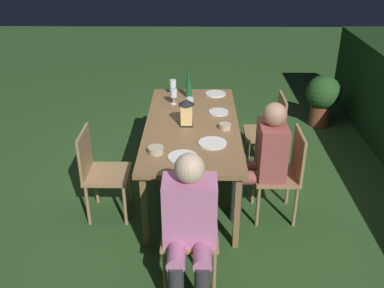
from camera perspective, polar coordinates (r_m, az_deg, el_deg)
The scene contains 20 objects.
ground_plane at distance 4.60m, azimuth 0.00°, elevation -5.86°, with size 16.00×16.00×0.00m, color #2D5123.
dining_table at distance 4.26m, azimuth 0.00°, elevation 2.08°, with size 1.96×0.91×0.75m.
chair_side_right_a at distance 4.82m, azimuth 10.21°, elevation 1.89°, with size 0.42×0.40×0.87m.
chair_side_right_b at distance 4.05m, azimuth 12.04°, elevation -3.46°, with size 0.42×0.40×0.87m.
person_in_rust at distance 3.94m, azimuth 9.46°, elevation -1.57°, with size 0.38×0.47×1.15m.
chair_head_far at distance 3.31m, azimuth -0.26°, elevation -10.42°, with size 0.40×0.42×0.87m.
person_in_pink at distance 3.07m, azimuth -0.32°, elevation -10.40°, with size 0.48×0.38×1.15m.
chair_side_left_b at distance 4.07m, azimuth -12.13°, elevation -3.31°, with size 0.42×0.40×0.87m.
lantern_centerpiece at distance 4.15m, azimuth -0.73°, elevation 4.39°, with size 0.15×0.15×0.27m.
green_bottle_on_table at distance 4.86m, azimuth -0.45°, elevation 7.42°, with size 0.07×0.07×0.29m.
wine_glass_a at distance 4.43m, azimuth -0.30°, elevation 5.50°, with size 0.08×0.08×0.17m.
wine_glass_b at distance 4.96m, azimuth -2.55°, elevation 7.88°, with size 0.08×0.08×0.17m.
wine_glass_c at distance 4.67m, azimuth -2.45°, elevation 6.64°, with size 0.08×0.08×0.17m.
plate_a at distance 3.84m, azimuth 2.72°, elevation 0.13°, with size 0.25×0.25×0.01m, color white.
plate_b at distance 3.61m, azimuth -1.22°, elevation -1.74°, with size 0.25×0.25×0.01m, color white.
plate_c at distance 4.99m, azimuth 3.13°, elevation 6.64°, with size 0.23×0.23×0.01m, color white.
plate_d at distance 4.49m, azimuth 3.52°, elevation 4.25°, with size 0.21×0.21×0.01m, color silver.
bowl_olives at distance 4.12m, azimuth 4.38°, elevation 2.35°, with size 0.11×0.11×0.05m.
bowl_bread at distance 3.69m, azimuth -4.80°, elevation -0.77°, with size 0.13×0.13×0.06m.
potted_plant_by_hedge at distance 6.13m, azimuth 16.85°, elevation 5.98°, with size 0.46×0.46×0.71m.
Camera 1 is at (3.86, 0.05, 2.51)m, focal length 40.39 mm.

